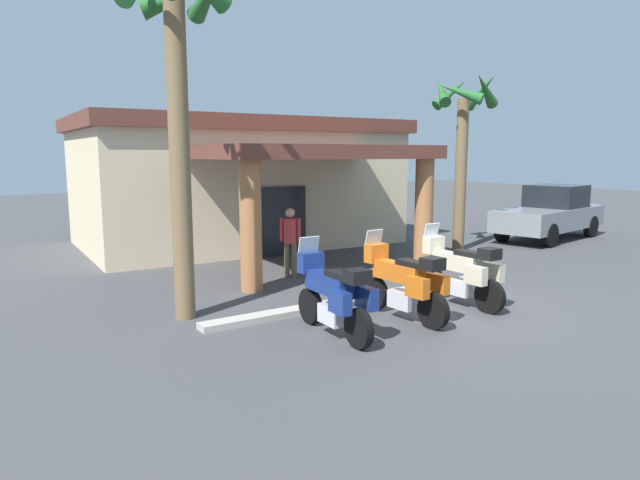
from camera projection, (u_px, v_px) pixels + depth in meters
The scene contains 10 objects.
ground_plane at pixel (449, 307), 11.37m from camera, with size 80.00×80.00×0.00m, color #424244.
motel_building at pixel (239, 181), 19.26m from camera, with size 10.75×10.79×4.21m.
motorcycle_blue at pixel (334, 296), 9.49m from camera, with size 0.72×2.21×1.61m.
motorcycle_orange at pixel (404, 283), 10.45m from camera, with size 0.72×2.21×1.61m.
motorcycle_cream at pixel (461, 272), 11.44m from camera, with size 0.71×2.21×1.61m.
pedestrian at pixel (290, 237), 14.01m from camera, with size 0.40×0.40×1.74m.
pickup_truck_gray at pixel (550, 213), 20.31m from camera, with size 5.44×2.73×1.95m.
palm_tree_roadside at pixel (176, 76), 9.95m from camera, with size 2.00×2.03×6.47m.
palm_tree_near_portico at pixel (462, 127), 17.45m from camera, with size 2.08×2.12×5.58m.
curb_strip at pixel (358, 300), 11.70m from camera, with size 6.95×0.36×0.12m, color #ADA89E.
Camera 1 is at (-8.31, -7.70, 3.08)m, focal length 31.47 mm.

